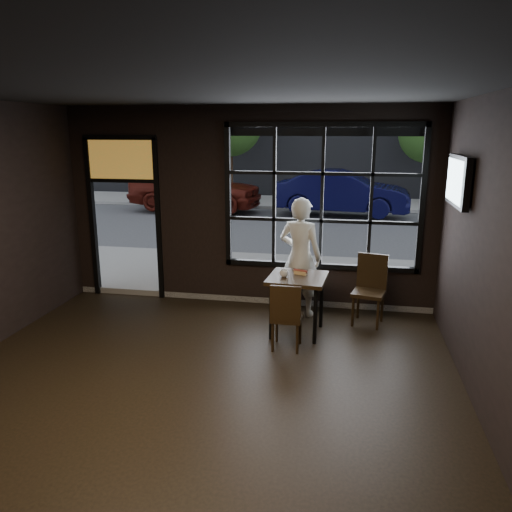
% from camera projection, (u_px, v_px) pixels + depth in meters
% --- Properties ---
extents(floor, '(6.00, 7.00, 0.02)m').
position_uv_depth(floor, '(178.00, 417.00, 5.07)').
color(floor, black).
rests_on(floor, ground).
extents(ceiling, '(6.00, 7.00, 0.02)m').
position_uv_depth(ceiling, '(163.00, 84.00, 4.27)').
color(ceiling, black).
rests_on(ceiling, ground).
extents(window_frame, '(3.06, 0.12, 2.28)m').
position_uv_depth(window_frame, '(322.00, 197.00, 7.74)').
color(window_frame, black).
rests_on(window_frame, ground).
extents(stained_transom, '(1.20, 0.06, 0.70)m').
position_uv_depth(stained_transom, '(121.00, 159.00, 8.19)').
color(stained_transom, orange).
rests_on(stained_transom, ground).
extents(street_asphalt, '(60.00, 41.00, 0.04)m').
position_uv_depth(street_asphalt, '(321.00, 181.00, 27.93)').
color(street_asphalt, '#545456').
rests_on(street_asphalt, ground).
extents(building_across, '(28.00, 12.00, 15.00)m').
position_uv_depth(building_across, '(324.00, 33.00, 25.11)').
color(building_across, '#5B5956').
rests_on(building_across, ground).
extents(cafe_table, '(0.84, 0.84, 0.85)m').
position_uv_depth(cafe_table, '(297.00, 305.00, 7.04)').
color(cafe_table, black).
rests_on(cafe_table, floor).
extents(chair_near, '(0.41, 0.41, 0.92)m').
position_uv_depth(chair_near, '(287.00, 315.00, 6.55)').
color(chair_near, black).
rests_on(chair_near, floor).
extents(chair_window, '(0.54, 0.54, 1.04)m').
position_uv_depth(chair_window, '(369.00, 291.00, 7.35)').
color(chair_window, black).
rests_on(chair_window, floor).
extents(man, '(0.76, 0.60, 1.85)m').
position_uv_depth(man, '(300.00, 257.00, 7.67)').
color(man, silver).
rests_on(man, floor).
extents(hotdog, '(0.22, 0.14, 0.06)m').
position_uv_depth(hotdog, '(300.00, 272.00, 7.02)').
color(hotdog, tan).
rests_on(hotdog, cafe_table).
extents(cup, '(0.15, 0.15, 0.10)m').
position_uv_depth(cup, '(284.00, 274.00, 6.90)').
color(cup, silver).
rests_on(cup, cafe_table).
extents(tv, '(0.12, 1.06, 0.62)m').
position_uv_depth(tv, '(458.00, 181.00, 6.13)').
color(tv, black).
rests_on(tv, wall_right).
extents(navy_car, '(4.48, 1.98, 1.43)m').
position_uv_depth(navy_car, '(342.00, 192.00, 16.31)').
color(navy_car, black).
rests_on(navy_car, street_asphalt).
extents(maroon_car, '(4.75, 2.26, 1.57)m').
position_uv_depth(maroon_car, '(195.00, 187.00, 17.27)').
color(maroon_car, '#50140C').
rests_on(maroon_car, street_asphalt).
extents(tree_left, '(2.51, 2.51, 4.29)m').
position_uv_depth(tree_left, '(230.00, 124.00, 19.15)').
color(tree_left, '#332114').
rests_on(tree_left, street_asphalt).
extents(tree_right, '(2.24, 2.24, 3.83)m').
position_uv_depth(tree_right, '(430.00, 133.00, 18.26)').
color(tree_right, '#332114').
rests_on(tree_right, street_asphalt).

